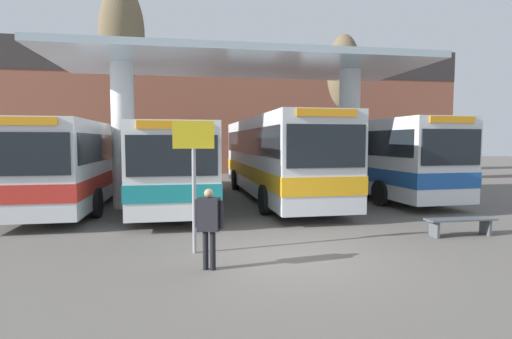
{
  "coord_description": "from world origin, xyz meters",
  "views": [
    {
      "loc": [
        -2.11,
        -8.2,
        2.48
      ],
      "look_at": [
        0.0,
        4.01,
        1.6
      ],
      "focal_mm": 28.0,
      "sensor_mm": 36.0,
      "label": 1
    }
  ],
  "objects_px": {
    "waiting_bench_mid_platform": "(460,223)",
    "pedestrian_waiting": "(209,220)",
    "transit_bus_far_right_bay": "(364,154)",
    "poplar_tree_behind_right": "(344,74)",
    "transit_bus_right_bay": "(275,154)",
    "transit_bus_center_bay": "(177,160)",
    "parked_car_street": "(383,162)",
    "transit_bus_left_bay": "(82,159)",
    "info_sign_platform": "(194,159)",
    "poplar_tree_behind_left": "(122,36)"
  },
  "relations": [
    {
      "from": "waiting_bench_mid_platform",
      "to": "pedestrian_waiting",
      "type": "bearing_deg",
      "value": -166.09
    },
    {
      "from": "transit_bus_far_right_bay",
      "to": "waiting_bench_mid_platform",
      "type": "relative_size",
      "value": 6.5
    },
    {
      "from": "poplar_tree_behind_right",
      "to": "transit_bus_far_right_bay",
      "type": "bearing_deg",
      "value": -99.88
    },
    {
      "from": "transit_bus_right_bay",
      "to": "pedestrian_waiting",
      "type": "bearing_deg",
      "value": 69.02
    },
    {
      "from": "poplar_tree_behind_right",
      "to": "transit_bus_center_bay",
      "type": "bearing_deg",
      "value": -145.95
    },
    {
      "from": "transit_bus_right_bay",
      "to": "poplar_tree_behind_right",
      "type": "bearing_deg",
      "value": -134.6
    },
    {
      "from": "pedestrian_waiting",
      "to": "poplar_tree_behind_right",
      "type": "distance_m",
      "value": 18.27
    },
    {
      "from": "poplar_tree_behind_right",
      "to": "waiting_bench_mid_platform",
      "type": "bearing_deg",
      "value": -99.07
    },
    {
      "from": "parked_car_street",
      "to": "transit_bus_center_bay",
      "type": "bearing_deg",
      "value": -143.66
    },
    {
      "from": "transit_bus_left_bay",
      "to": "poplar_tree_behind_right",
      "type": "xyz_separation_m",
      "value": [
        13.43,
        5.36,
        4.67
      ]
    },
    {
      "from": "info_sign_platform",
      "to": "poplar_tree_behind_left",
      "type": "xyz_separation_m",
      "value": [
        -3.59,
        14.42,
        6.15
      ]
    },
    {
      "from": "waiting_bench_mid_platform",
      "to": "parked_car_street",
      "type": "relative_size",
      "value": 0.44
    },
    {
      "from": "transit_bus_far_right_bay",
      "to": "info_sign_platform",
      "type": "xyz_separation_m",
      "value": [
        -8.21,
        -9.1,
        0.23
      ]
    },
    {
      "from": "transit_bus_right_bay",
      "to": "parked_car_street",
      "type": "bearing_deg",
      "value": -137.26
    },
    {
      "from": "waiting_bench_mid_platform",
      "to": "parked_car_street",
      "type": "height_order",
      "value": "parked_car_street"
    },
    {
      "from": "transit_bus_left_bay",
      "to": "info_sign_platform",
      "type": "xyz_separation_m",
      "value": [
        4.39,
        -8.48,
        0.33
      ]
    },
    {
      "from": "waiting_bench_mid_platform",
      "to": "poplar_tree_behind_right",
      "type": "bearing_deg",
      "value": 80.93
    },
    {
      "from": "transit_bus_far_right_bay",
      "to": "poplar_tree_behind_right",
      "type": "distance_m",
      "value": 6.63
    },
    {
      "from": "transit_bus_center_bay",
      "to": "transit_bus_far_right_bay",
      "type": "relative_size",
      "value": 0.9
    },
    {
      "from": "transit_bus_left_bay",
      "to": "pedestrian_waiting",
      "type": "relative_size",
      "value": 7.85
    },
    {
      "from": "transit_bus_center_bay",
      "to": "poplar_tree_behind_left",
      "type": "bearing_deg",
      "value": -67.02
    },
    {
      "from": "parked_car_street",
      "to": "waiting_bench_mid_platform",
      "type": "bearing_deg",
      "value": -111.68
    },
    {
      "from": "transit_bus_right_bay",
      "to": "transit_bus_center_bay",
      "type": "bearing_deg",
      "value": 9.48
    },
    {
      "from": "info_sign_platform",
      "to": "pedestrian_waiting",
      "type": "bearing_deg",
      "value": -78.19
    },
    {
      "from": "transit_bus_left_bay",
      "to": "transit_bus_far_right_bay",
      "type": "xyz_separation_m",
      "value": [
        12.61,
        0.62,
        0.1
      ]
    },
    {
      "from": "transit_bus_right_bay",
      "to": "transit_bus_far_right_bay",
      "type": "height_order",
      "value": "transit_bus_right_bay"
    },
    {
      "from": "transit_bus_center_bay",
      "to": "poplar_tree_behind_left",
      "type": "relative_size",
      "value": 1.0
    },
    {
      "from": "transit_bus_far_right_bay",
      "to": "poplar_tree_behind_right",
      "type": "xyz_separation_m",
      "value": [
        0.82,
        4.73,
        4.57
      ]
    },
    {
      "from": "transit_bus_left_bay",
      "to": "poplar_tree_behind_right",
      "type": "height_order",
      "value": "poplar_tree_behind_right"
    },
    {
      "from": "transit_bus_center_bay",
      "to": "transit_bus_far_right_bay",
      "type": "height_order",
      "value": "transit_bus_far_right_bay"
    },
    {
      "from": "transit_bus_left_bay",
      "to": "parked_car_street",
      "type": "bearing_deg",
      "value": -152.86
    },
    {
      "from": "transit_bus_center_bay",
      "to": "parked_car_street",
      "type": "xyz_separation_m",
      "value": [
        14.41,
        10.61,
        -0.73
      ]
    },
    {
      "from": "transit_bus_center_bay",
      "to": "poplar_tree_behind_left",
      "type": "distance_m",
      "value": 10.08
    },
    {
      "from": "transit_bus_center_bay",
      "to": "transit_bus_far_right_bay",
      "type": "xyz_separation_m",
      "value": [
        8.76,
        1.74,
        0.14
      ]
    },
    {
      "from": "transit_bus_far_right_bay",
      "to": "parked_car_street",
      "type": "relative_size",
      "value": 2.89
    },
    {
      "from": "waiting_bench_mid_platform",
      "to": "poplar_tree_behind_right",
      "type": "height_order",
      "value": "poplar_tree_behind_right"
    },
    {
      "from": "poplar_tree_behind_left",
      "to": "transit_bus_right_bay",
      "type": "bearing_deg",
      "value": -40.98
    },
    {
      "from": "pedestrian_waiting",
      "to": "transit_bus_left_bay",
      "type": "bearing_deg",
      "value": 137.3
    },
    {
      "from": "pedestrian_waiting",
      "to": "poplar_tree_behind_left",
      "type": "bearing_deg",
      "value": 125.49
    },
    {
      "from": "transit_bus_right_bay",
      "to": "info_sign_platform",
      "type": "bearing_deg",
      "value": 64.8
    },
    {
      "from": "transit_bus_left_bay",
      "to": "poplar_tree_behind_right",
      "type": "relative_size",
      "value": 1.41
    },
    {
      "from": "pedestrian_waiting",
      "to": "parked_car_street",
      "type": "height_order",
      "value": "parked_car_street"
    },
    {
      "from": "transit_bus_right_bay",
      "to": "poplar_tree_behind_right",
      "type": "xyz_separation_m",
      "value": [
        5.4,
        5.69,
        4.52
      ]
    },
    {
      "from": "transit_bus_right_bay",
      "to": "info_sign_platform",
      "type": "relative_size",
      "value": 4.25
    },
    {
      "from": "transit_bus_far_right_bay",
      "to": "parked_car_street",
      "type": "xyz_separation_m",
      "value": [
        5.65,
        8.86,
        -0.87
      ]
    },
    {
      "from": "info_sign_platform",
      "to": "parked_car_street",
      "type": "distance_m",
      "value": 22.72
    },
    {
      "from": "transit_bus_right_bay",
      "to": "waiting_bench_mid_platform",
      "type": "relative_size",
      "value": 6.63
    },
    {
      "from": "pedestrian_waiting",
      "to": "waiting_bench_mid_platform",
      "type": "bearing_deg",
      "value": 35.59
    },
    {
      "from": "transit_bus_far_right_bay",
      "to": "poplar_tree_behind_right",
      "type": "bearing_deg",
      "value": -102.63
    },
    {
      "from": "transit_bus_far_right_bay",
      "to": "waiting_bench_mid_platform",
      "type": "xyz_separation_m",
      "value": [
        -1.32,
        -8.68,
        -1.51
      ]
    }
  ]
}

